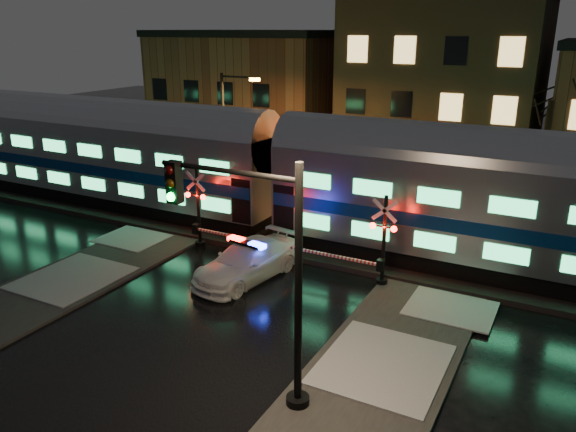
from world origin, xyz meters
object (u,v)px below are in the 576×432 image
(crossing_signal_right, at_px, (373,249))
(police_car, at_px, (247,261))
(crossing_signal_left, at_px, (204,217))
(traffic_light, at_px, (261,278))
(streetlight, at_px, (227,130))

(crossing_signal_right, bearing_deg, police_car, -158.92)
(crossing_signal_right, bearing_deg, crossing_signal_left, 179.99)
(crossing_signal_right, height_order, traffic_light, traffic_light)
(crossing_signal_right, distance_m, crossing_signal_left, 8.03)
(police_car, xyz_separation_m, traffic_light, (4.45, -6.35, 2.82))
(police_car, bearing_deg, crossing_signal_right, 30.88)
(police_car, xyz_separation_m, crossing_signal_right, (4.66, 1.80, 0.77))
(police_car, distance_m, crossing_signal_left, 3.90)
(traffic_light, bearing_deg, crossing_signal_left, 142.71)
(crossing_signal_right, bearing_deg, streetlight, 148.98)
(crossing_signal_right, height_order, crossing_signal_left, crossing_signal_left)
(crossing_signal_left, height_order, streetlight, streetlight)
(crossing_signal_right, xyz_separation_m, streetlight, (-11.15, 6.70, 2.70))
(police_car, height_order, streetlight, streetlight)
(crossing_signal_left, bearing_deg, police_car, -28.06)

